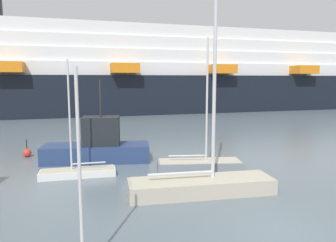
{
  "coord_description": "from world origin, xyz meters",
  "views": [
    {
      "loc": [
        -7.5,
        -9.33,
        5.7
      ],
      "look_at": [
        0.0,
        13.32,
        2.52
      ],
      "focal_mm": 33.93,
      "sensor_mm": 36.0,
      "label": 1
    }
  ],
  "objects_px": {
    "sailboat_2": "(202,181)",
    "cruise_ship": "(117,74)",
    "sailboat_0": "(199,163)",
    "fishing_boat_0": "(98,146)",
    "channel_buoy_0": "(27,153)",
    "sailboat_1": "(78,171)"
  },
  "relations": [
    {
      "from": "sailboat_2",
      "to": "channel_buoy_0",
      "type": "distance_m",
      "value": 14.23
    },
    {
      "from": "sailboat_0",
      "to": "fishing_boat_0",
      "type": "xyz_separation_m",
      "value": [
        -5.86,
        4.13,
        0.67
      ]
    },
    {
      "from": "channel_buoy_0",
      "to": "cruise_ship",
      "type": "bearing_deg",
      "value": 69.3
    },
    {
      "from": "sailboat_0",
      "to": "fishing_boat_0",
      "type": "relative_size",
      "value": 1.09
    },
    {
      "from": "sailboat_1",
      "to": "sailboat_2",
      "type": "relative_size",
      "value": 0.5
    },
    {
      "from": "sailboat_2",
      "to": "cruise_ship",
      "type": "bearing_deg",
      "value": 93.82
    },
    {
      "from": "sailboat_1",
      "to": "channel_buoy_0",
      "type": "bearing_deg",
      "value": -56.47
    },
    {
      "from": "fishing_boat_0",
      "to": "sailboat_1",
      "type": "bearing_deg",
      "value": -103.58
    },
    {
      "from": "sailboat_2",
      "to": "cruise_ship",
      "type": "relative_size",
      "value": 0.12
    },
    {
      "from": "sailboat_0",
      "to": "sailboat_2",
      "type": "distance_m",
      "value": 4.3
    },
    {
      "from": "sailboat_1",
      "to": "fishing_boat_0",
      "type": "height_order",
      "value": "sailboat_1"
    },
    {
      "from": "sailboat_0",
      "to": "sailboat_1",
      "type": "height_order",
      "value": "sailboat_0"
    },
    {
      "from": "sailboat_0",
      "to": "sailboat_1",
      "type": "relative_size",
      "value": 1.2
    },
    {
      "from": "sailboat_1",
      "to": "channel_buoy_0",
      "type": "relative_size",
      "value": 5.28
    },
    {
      "from": "sailboat_1",
      "to": "channel_buoy_0",
      "type": "height_order",
      "value": "sailboat_1"
    },
    {
      "from": "sailboat_0",
      "to": "channel_buoy_0",
      "type": "xyz_separation_m",
      "value": [
        -10.7,
        7.01,
        -0.09
      ]
    },
    {
      "from": "sailboat_2",
      "to": "fishing_boat_0",
      "type": "height_order",
      "value": "sailboat_2"
    },
    {
      "from": "sailboat_1",
      "to": "cruise_ship",
      "type": "relative_size",
      "value": 0.06
    },
    {
      "from": "sailboat_2",
      "to": "sailboat_1",
      "type": "bearing_deg",
      "value": 146.86
    },
    {
      "from": "sailboat_2",
      "to": "channel_buoy_0",
      "type": "height_order",
      "value": "sailboat_2"
    },
    {
      "from": "channel_buoy_0",
      "to": "cruise_ship",
      "type": "xyz_separation_m",
      "value": [
        11.74,
        31.08,
        6.17
      ]
    },
    {
      "from": "fishing_boat_0",
      "to": "cruise_ship",
      "type": "xyz_separation_m",
      "value": [
        6.91,
        33.96,
        5.41
      ]
    }
  ]
}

